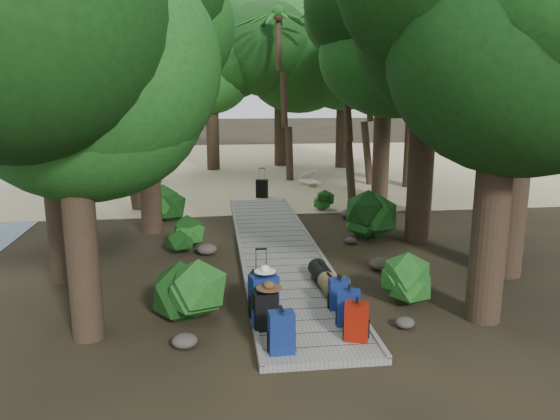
{
  "coord_description": "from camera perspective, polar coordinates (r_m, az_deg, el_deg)",
  "views": [
    {
      "loc": [
        -1.61,
        -12.22,
        4.1
      ],
      "look_at": [
        0.1,
        1.34,
        1.0
      ],
      "focal_mm": 35.0,
      "sensor_mm": 36.0,
      "label": 1
    }
  ],
  "objects": [
    {
      "name": "rock_right_c",
      "position": [
        14.68,
        7.36,
        -3.19
      ],
      "size": [
        0.32,
        0.29,
        0.18
      ],
      "primitive_type": null,
      "color": "#4C473F",
      "rests_on": "ground"
    },
    {
      "name": "tree_back_a",
      "position": [
        27.5,
        -7.2,
        13.57
      ],
      "size": [
        5.22,
        5.22,
        9.04
      ],
      "primitive_type": null,
      "color": "black",
      "rests_on": "ground"
    },
    {
      "name": "rock_left_c",
      "position": [
        13.75,
        -7.64,
        -4.08
      ],
      "size": [
        0.5,
        0.45,
        0.28
      ],
      "primitive_type": null,
      "color": "#4C473F",
      "rests_on": "ground"
    },
    {
      "name": "shrub_left_b",
      "position": [
        14.04,
        -10.07,
        -2.62
      ],
      "size": [
        0.93,
        0.93,
        0.84
      ],
      "primitive_type": null,
      "color": "#164A1A",
      "rests_on": "ground"
    },
    {
      "name": "tree_right_b",
      "position": [
        12.67,
        24.33,
        16.83
      ],
      "size": [
        5.86,
        5.86,
        10.47
      ],
      "primitive_type": null,
      "color": "black",
      "rests_on": "ground"
    },
    {
      "name": "palm_left_a",
      "position": [
        18.76,
        -16.22,
        11.73
      ],
      "size": [
        4.92,
        4.92,
        7.83
      ],
      "primitive_type": null,
      "color": "#103C11",
      "rests_on": "ground"
    },
    {
      "name": "rock_left_a",
      "position": [
        9.13,
        -9.92,
        -13.32
      ],
      "size": [
        0.42,
        0.38,
        0.23
      ],
      "primitive_type": null,
      "color": "#4C473F",
      "rests_on": "ground"
    },
    {
      "name": "backpack_left_b",
      "position": [
        9.26,
        -1.56,
        -10.23
      ],
      "size": [
        0.43,
        0.33,
        0.73
      ],
      "primitive_type": null,
      "rotation": [
        0.0,
        0.0,
        0.14
      ],
      "color": "black",
      "rests_on": "boardwalk"
    },
    {
      "name": "backpack_left_c",
      "position": [
        9.64,
        -1.72,
        -8.81
      ],
      "size": [
        0.53,
        0.43,
        0.87
      ],
      "primitive_type": null,
      "rotation": [
        0.0,
        0.0,
        0.22
      ],
      "color": "navy",
      "rests_on": "boardwalk"
    },
    {
      "name": "tree_right_d",
      "position": [
        17.97,
        15.34,
        15.4
      ],
      "size": [
        5.52,
        5.52,
        10.11
      ],
      "primitive_type": null,
      "color": "black",
      "rests_on": "ground"
    },
    {
      "name": "duffel_right_black",
      "position": [
        11.53,
        4.21,
        -6.42
      ],
      "size": [
        0.41,
        0.63,
        0.39
      ],
      "primitive_type": null,
      "rotation": [
        0.0,
        0.0,
        0.03
      ],
      "color": "black",
      "rests_on": "boardwalk"
    },
    {
      "name": "backpack_right_b",
      "position": [
        9.47,
        7.18,
        -9.91
      ],
      "size": [
        0.44,
        0.36,
        0.69
      ],
      "primitive_type": null,
      "rotation": [
        0.0,
        0.0,
        -0.26
      ],
      "color": "navy",
      "rests_on": "boardwalk"
    },
    {
      "name": "palm_right_a",
      "position": [
        19.12,
        8.04,
        10.54
      ],
      "size": [
        3.98,
        3.98,
        6.79
      ],
      "primitive_type": null,
      "color": "#103C11",
      "rests_on": "ground"
    },
    {
      "name": "duffel_right_khaki",
      "position": [
        10.88,
        5.17,
        -7.74
      ],
      "size": [
        0.38,
        0.55,
        0.35
      ],
      "primitive_type": null,
      "rotation": [
        0.0,
        0.0,
        0.06
      ],
      "color": "brown",
      "rests_on": "boardwalk"
    },
    {
      "name": "hat_brown",
      "position": [
        9.08,
        -1.15,
        -7.78
      ],
      "size": [
        0.43,
        0.43,
        0.13
      ],
      "primitive_type": null,
      "color": "#51351E",
      "rests_on": "backpack_left_b"
    },
    {
      "name": "shrub_right_a",
      "position": [
        10.74,
        12.38,
        -7.29
      ],
      "size": [
        1.04,
        1.04,
        0.94
      ],
      "primitive_type": null,
      "color": "#164A1A",
      "rests_on": "ground"
    },
    {
      "name": "rock_left_d",
      "position": [
        16.18,
        -9.67,
        -1.79
      ],
      "size": [
        0.29,
        0.26,
        0.16
      ],
      "primitive_type": null,
      "color": "#4C473F",
      "rests_on": "ground"
    },
    {
      "name": "boardwalk",
      "position": [
        13.92,
        -0.22,
        -4.09
      ],
      "size": [
        2.0,
        12.0,
        0.12
      ],
      "primitive_type": "cube",
      "color": "gray",
      "rests_on": "ground"
    },
    {
      "name": "rock_left_b",
      "position": [
        10.76,
        -11.92,
        -9.3
      ],
      "size": [
        0.39,
        0.36,
        0.22
      ],
      "primitive_type": null,
      "color": "#4C473F",
      "rests_on": "ground"
    },
    {
      "name": "rock_right_d",
      "position": [
        17.42,
        7.3,
        -0.4
      ],
      "size": [
        0.58,
        0.52,
        0.32
      ],
      "primitive_type": null,
      "color": "#4C473F",
      "rests_on": "ground"
    },
    {
      "name": "tree_back_d",
      "position": [
        26.59,
        -16.87,
        11.58
      ],
      "size": [
        4.54,
        4.54,
        7.57
      ],
      "primitive_type": null,
      "color": "black",
      "rests_on": "ground"
    },
    {
      "name": "palm_right_c",
      "position": [
        24.34,
        1.59,
        11.43
      ],
      "size": [
        4.44,
        4.44,
        7.06
      ],
      "primitive_type": null,
      "color": "#103C11",
      "rests_on": "ground"
    },
    {
      "name": "kayak",
      "position": [
        23.22,
        -12.79,
        2.75
      ],
      "size": [
        0.97,
        3.3,
        0.33
      ],
      "primitive_type": "ellipsoid",
      "rotation": [
        0.0,
        0.0,
        0.08
      ],
      "color": "#B3300F",
      "rests_on": "sand_beach"
    },
    {
      "name": "rock_right_b",
      "position": [
        12.73,
        10.42,
        -5.56
      ],
      "size": [
        0.51,
        0.46,
        0.28
      ],
      "primitive_type": null,
      "color": "#4C473F",
      "rests_on": "ground"
    },
    {
      "name": "shrub_left_a",
      "position": [
        9.97,
        -9.36,
        -8.36
      ],
      "size": [
        1.19,
        1.19,
        1.07
      ],
      "primitive_type": null,
      "color": "#164A1A",
      "rests_on": "ground"
    },
    {
      "name": "tree_right_a",
      "position": [
        9.87,
        22.34,
        13.38
      ],
      "size": [
        5.24,
        5.24,
        8.73
      ],
      "primitive_type": null,
      "color": "black",
      "rests_on": "ground"
    },
    {
      "name": "tree_back_c",
      "position": [
        28.24,
        6.69,
        14.01
      ],
      "size": [
        5.27,
        5.27,
        9.49
      ],
      "primitive_type": null,
      "color": "black",
      "rests_on": "ground"
    },
    {
      "name": "shrub_left_c",
      "position": [
        17.51,
        -12.07,
        0.72
      ],
      "size": [
        1.17,
        1.17,
        1.06
      ],
      "primitive_type": null,
      "color": "#164A1A",
      "rests_on": "ground"
    },
    {
      "name": "tree_right_c",
      "position": [
        14.79,
        15.07,
        14.67
      ],
      "size": [
        5.43,
        5.43,
        9.4
      ],
      "primitive_type": null,
      "color": "black",
      "rests_on": "ground"
    },
    {
      "name": "backpack_right_d",
      "position": [
        10.51,
        6.28,
        -8.11
      ],
      "size": [
        0.37,
        0.3,
        0.5
      ],
      "primitive_type": null,
      "rotation": [
        0.0,
        0.0,
        0.24
      ],
      "color": "#3C3D1B",
      "rests_on": "boardwalk"
    },
    {
      "name": "lone_suitcase_on_sand",
      "position": [
        20.48,
        -1.9,
        2.25
      ],
      "size": [
        0.48,
        0.36,
        0.68
      ],
      "primitive_type": null,
      "rotation": [
        0.0,
        0.0,
        -0.29
      ],
      "color": "black",
      "rests_on": "sand_beach"
    },
    {
      "name": "shrub_right_c",
      "position": [
        18.5,
        4.81,
        1.02
      ],
      "size": [
        0.76,
        0.76,
        0.69
      ],
      "primitive_type": null,
      "color": "#164A1A",
      "rests_on": "ground"
    },
    {
      "name": "backpack_right_c",
      "position": [
        10.13,
        6.16,
        -8.56
      ],
      "size": [
        0.37,
        0.27,
        0.62
      ],
      "primitive_type": null,
      "rotation": [
        0.0,
        0.0,
        -0.03
      ],
      "color": "navy",
      "rests_on": "boardwalk"
    },
    {
      "name": "sun_lounger",
      "position": [
        23.06,
        3.22,
        3.25
      ],
      "size": [
        0.97,
        1.76,
        0.54
      ],
      "primitive_type": null,
      "rotation": [
        0.0,
        0.0,
        0.27
      ],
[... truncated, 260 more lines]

